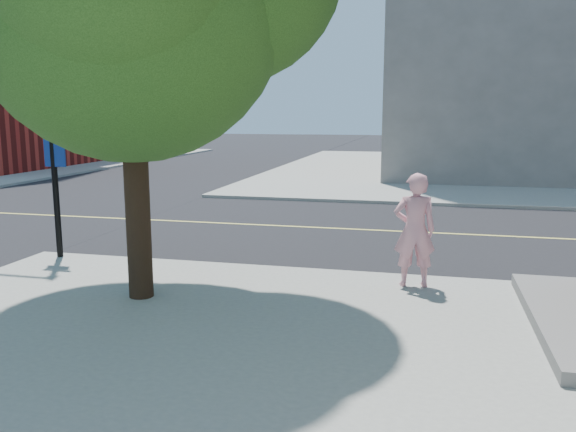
# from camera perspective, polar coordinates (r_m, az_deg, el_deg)

# --- Properties ---
(ground) EXTENTS (140.00, 140.00, 0.00)m
(ground) POSITION_cam_1_polar(r_m,az_deg,el_deg) (13.05, -19.02, -4.04)
(ground) COLOR black
(ground) RESTS_ON ground
(road_ew) EXTENTS (140.00, 9.00, 0.01)m
(road_ew) POSITION_cam_1_polar(r_m,az_deg,el_deg) (16.92, -10.89, -0.50)
(road_ew) COLOR black
(road_ew) RESTS_ON ground
(sidewalk_ne) EXTENTS (29.00, 25.00, 0.12)m
(sidewalk_ne) POSITION_cam_1_polar(r_m,az_deg,el_deg) (32.95, 24.99, 3.90)
(sidewalk_ne) COLOR gray
(sidewalk_ne) RESTS_ON ground
(man_on_phone) EXTENTS (0.78, 0.58, 1.94)m
(man_on_phone) POSITION_cam_1_polar(r_m,az_deg,el_deg) (10.12, 12.20, -1.35)
(man_on_phone) COLOR pink
(man_on_phone) RESTS_ON sidewalk_se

